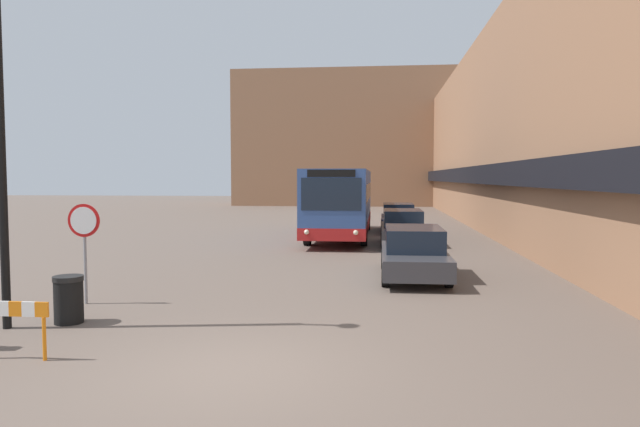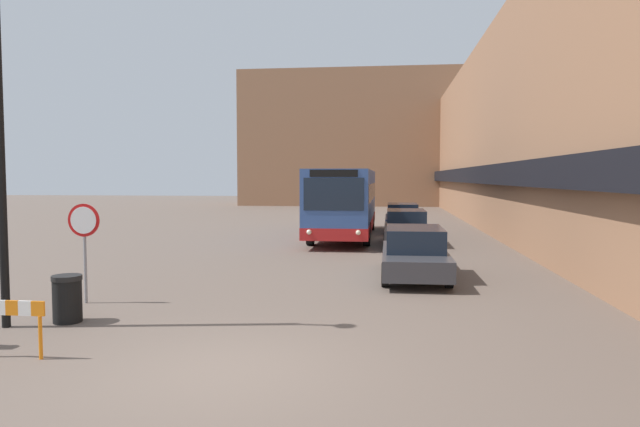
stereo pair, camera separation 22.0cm
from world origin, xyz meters
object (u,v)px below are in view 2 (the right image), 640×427
at_px(construction_barricade, 13,317).
at_px(city_bus, 345,201).
at_px(street_lamp, 11,94).
at_px(stop_sign, 84,231).
at_px(parked_car_middle, 406,228).
at_px(parked_car_back, 402,218).
at_px(parked_car_front, 414,252).
at_px(trash_bin, 67,298).

bearing_deg(construction_barricade, city_bus, 78.65).
bearing_deg(street_lamp, stop_sign, 85.63).
distance_m(parked_car_middle, parked_car_back, 6.13).
distance_m(parked_car_front, street_lamp, 10.92).
distance_m(stop_sign, street_lamp, 3.56).
relative_size(stop_sign, trash_bin, 2.43).
xyz_separation_m(parked_car_front, street_lamp, (-7.89, -6.55, 3.75)).
height_order(parked_car_middle, stop_sign, stop_sign).
relative_size(city_bus, trash_bin, 12.53).
bearing_deg(stop_sign, parked_car_back, 67.21).
height_order(stop_sign, street_lamp, street_lamp).
distance_m(city_bus, street_lamp, 18.56).
relative_size(city_bus, stop_sign, 5.15).
relative_size(stop_sign, street_lamp, 0.31).
bearing_deg(parked_car_front, trash_bin, -139.91).
bearing_deg(trash_bin, city_bus, 75.88).
bearing_deg(parked_car_back, street_lamp, -110.99).
bearing_deg(city_bus, parked_car_middle, -48.41).
distance_m(stop_sign, trash_bin, 2.13).
relative_size(parked_car_front, parked_car_middle, 0.99).
distance_m(parked_car_front, construction_barricade, 10.71).
distance_m(parked_car_back, stop_sign, 19.96).
bearing_deg(parked_car_middle, trash_bin, -117.26).
relative_size(city_bus, parked_car_back, 2.51).
xyz_separation_m(city_bus, construction_barricade, (-3.90, -19.41, -1.09)).
distance_m(parked_car_back, street_lamp, 22.34).
distance_m(street_lamp, construction_barricade, 4.35).
distance_m(parked_car_front, parked_car_middle, 7.88).
bearing_deg(parked_car_back, construction_barricade, -106.84).
height_order(parked_car_front, parked_car_middle, parked_car_middle).
relative_size(parked_car_back, street_lamp, 0.64).
xyz_separation_m(parked_car_back, construction_barricade, (-6.76, -22.32, -0.08)).
xyz_separation_m(parked_car_middle, construction_barricade, (-6.76, -16.19, -0.10)).
xyz_separation_m(city_bus, street_lamp, (-5.03, -17.66, 2.72)).
xyz_separation_m(parked_car_front, parked_car_back, (0.00, 14.02, 0.02)).
bearing_deg(trash_bin, parked_car_middle, 62.74).
bearing_deg(parked_car_back, stop_sign, -112.79).
relative_size(parked_car_front, trash_bin, 5.06).
bearing_deg(parked_car_middle, parked_car_back, 90.00).
bearing_deg(parked_car_back, parked_car_front, -90.00).
relative_size(parked_car_middle, street_lamp, 0.66).
height_order(parked_car_middle, construction_barricade, parked_car_middle).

